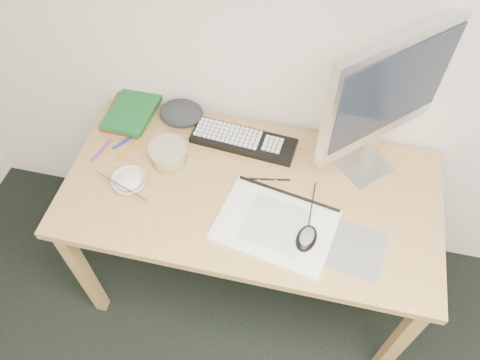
% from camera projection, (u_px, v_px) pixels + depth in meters
% --- Properties ---
extents(desk, '(1.40, 0.70, 0.75)m').
position_uv_depth(desk, '(250.00, 203.00, 1.81)').
color(desk, tan).
rests_on(desk, ground).
extents(mousepad, '(0.25, 0.23, 0.00)m').
position_uv_depth(mousepad, '(352.00, 249.00, 1.60)').
color(mousepad, slate).
rests_on(mousepad, desk).
extents(sketchpad, '(0.45, 0.36, 0.01)m').
position_uv_depth(sketchpad, '(275.00, 225.00, 1.65)').
color(sketchpad, white).
rests_on(sketchpad, desk).
extents(keyboard, '(0.43, 0.17, 0.02)m').
position_uv_depth(keyboard, '(244.00, 141.00, 1.87)').
color(keyboard, black).
rests_on(keyboard, desk).
extents(monitor, '(0.39, 0.39, 0.61)m').
position_uv_depth(monitor, '(388.00, 94.00, 1.50)').
color(monitor, silver).
rests_on(monitor, desk).
extents(mouse, '(0.09, 0.12, 0.04)m').
position_uv_depth(mouse, '(307.00, 237.00, 1.59)').
color(mouse, black).
rests_on(mouse, sketchpad).
extents(rice_bowl, '(0.16, 0.16, 0.04)m').
position_uv_depth(rice_bowl, '(129.00, 182.00, 1.74)').
color(rice_bowl, white).
rests_on(rice_bowl, desk).
extents(chopsticks, '(0.22, 0.09, 0.02)m').
position_uv_depth(chopsticks, '(121.00, 186.00, 1.70)').
color(chopsticks, '#B0B1B3').
rests_on(chopsticks, rice_bowl).
extents(fruit_tub, '(0.16, 0.16, 0.07)m').
position_uv_depth(fruit_tub, '(168.00, 154.00, 1.80)').
color(fruit_tub, gold).
rests_on(fruit_tub, desk).
extents(book_red, '(0.18, 0.24, 0.02)m').
position_uv_depth(book_red, '(130.00, 113.00, 1.96)').
color(book_red, maroon).
rests_on(book_red, desk).
extents(book_green, '(0.19, 0.26, 0.02)m').
position_uv_depth(book_green, '(132.00, 111.00, 1.94)').
color(book_green, '#165A26').
rests_on(book_green, book_red).
extents(cloth_lump, '(0.17, 0.15, 0.06)m').
position_uv_depth(cloth_lump, '(181.00, 113.00, 1.94)').
color(cloth_lump, '#24262C').
rests_on(cloth_lump, desk).
extents(pencil_pink, '(0.15, 0.07, 0.01)m').
position_uv_depth(pencil_pink, '(258.00, 180.00, 1.77)').
color(pencil_pink, pink).
rests_on(pencil_pink, desk).
extents(pencil_tan, '(0.15, 0.06, 0.01)m').
position_uv_depth(pencil_tan, '(272.00, 179.00, 1.77)').
color(pencil_tan, tan).
rests_on(pencil_tan, desk).
extents(pencil_black, '(0.19, 0.04, 0.01)m').
position_uv_depth(pencil_black, '(265.00, 179.00, 1.77)').
color(pencil_black, black).
rests_on(pencil_black, desk).
extents(marker_blue, '(0.08, 0.11, 0.01)m').
position_uv_depth(marker_blue, '(126.00, 140.00, 1.88)').
color(marker_blue, '#1C229C').
rests_on(marker_blue, desk).
extents(marker_orange, '(0.06, 0.14, 0.01)m').
position_uv_depth(marker_orange, '(131.00, 148.00, 1.86)').
color(marker_orange, orange).
rests_on(marker_orange, desk).
extents(marker_purple, '(0.04, 0.12, 0.01)m').
position_uv_depth(marker_purple, '(102.00, 150.00, 1.85)').
color(marker_purple, '#702894').
rests_on(marker_purple, desk).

